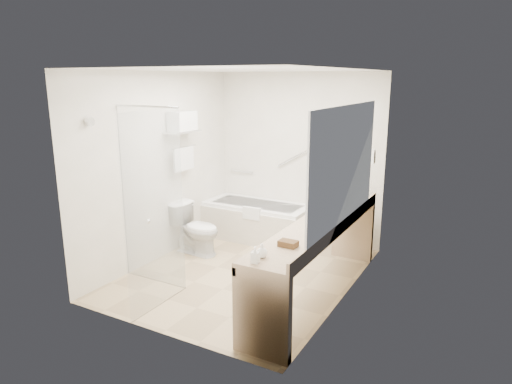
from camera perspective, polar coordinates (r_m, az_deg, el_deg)
The scene contains 25 objects.
floor at distance 5.88m, azimuth -1.43°, elevation -10.13°, with size 3.20×3.20×0.00m, color tan.
ceiling at distance 5.36m, azimuth -1.60°, elevation 15.04°, with size 2.60×3.20×0.10m, color white.
wall_back at distance 6.89m, azimuth 5.24°, elevation 4.32°, with size 2.60×0.10×2.50m, color silver.
wall_front at distance 4.22m, azimuth -12.54°, elevation -2.19°, with size 2.60×0.10×2.50m, color silver.
wall_left at distance 6.23m, azimuth -11.90°, elevation 3.04°, with size 0.10×3.20×2.50m, color silver.
wall_right at distance 4.97m, azimuth 11.53°, elevation 0.31°, with size 0.10×3.20×2.50m, color silver.
bathtub at distance 7.02m, azimuth 0.13°, elevation -3.63°, with size 1.60×0.73×0.59m.
grab_bar_short at distance 7.33m, azimuth -1.76°, elevation 2.58°, with size 0.03×0.03×0.40m, color silver.
grab_bar_long at distance 6.87m, azimuth 4.72°, elevation 4.31°, with size 0.03×0.03×0.60m, color silver.
shower_enclosure at distance 5.16m, azimuth -12.80°, elevation -1.37°, with size 0.96×0.91×2.11m.
towel_shelf at distance 6.34m, azimuth -9.17°, elevation 7.96°, with size 0.24×0.55×0.81m.
vanity_counter at distance 5.10m, azimuth 7.72°, elevation -6.36°, with size 0.55×2.70×0.95m.
sink at distance 5.39m, azimuth 9.63°, elevation -3.29°, with size 0.40×0.52×0.14m, color white.
faucet at distance 5.31m, azimuth 11.16°, elevation -2.36°, with size 0.03×0.03×0.14m, color silver.
mirror at distance 4.77m, azimuth 11.05°, elevation 3.45°, with size 0.02×2.00×1.20m, color #ABAFB7.
hairdryer_unit at distance 5.94m, azimuth 14.24°, elevation 4.34°, with size 0.08×0.10×0.18m, color silver.
toilet at distance 6.46m, azimuth -7.47°, elevation -4.61°, with size 0.40×0.72×0.70m, color white.
amenity_basket at distance 4.37m, azimuth 4.04°, elevation -6.45°, with size 0.18×0.12×0.06m, color #4E341C.
soap_bottle_a at distance 3.99m, azimuth -0.11°, elevation -8.39°, with size 0.07×0.15×0.07m, color silver.
soap_bottle_b at distance 4.10m, azimuth 0.75°, elevation -7.53°, with size 0.10×0.13×0.10m, color silver.
water_bottle_left at distance 5.66m, azimuth 10.88°, elevation -1.12°, with size 0.07×0.07×0.22m.
water_bottle_mid at distance 5.61m, azimuth 8.73°, elevation -1.21°, with size 0.07×0.07×0.21m.
water_bottle_right at distance 6.16m, azimuth 11.55°, elevation -0.06°, with size 0.06×0.06×0.19m.
drinking_glass_near at distance 6.15m, azimuth 11.57°, elevation -0.46°, with size 0.07×0.07×0.10m, color silver.
drinking_glass_far at distance 6.05m, azimuth 10.23°, elevation -0.66°, with size 0.07×0.07×0.09m, color silver.
Camera 1 is at (2.71, -4.63, 2.41)m, focal length 32.00 mm.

